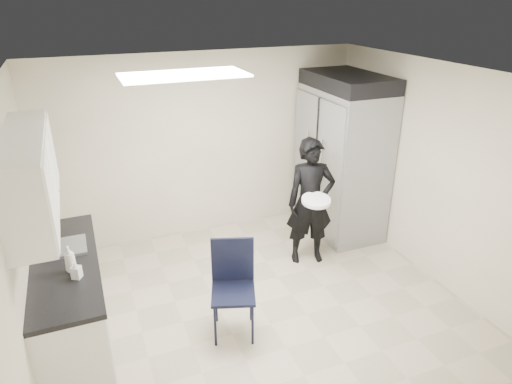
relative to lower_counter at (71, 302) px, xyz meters
name	(u,v)px	position (x,y,z in m)	size (l,w,h in m)	color
floor	(257,303)	(1.95, -0.20, -0.43)	(4.50, 4.50, 0.00)	#B1A18B
ceiling	(258,74)	(1.95, -0.20, 2.17)	(4.50, 4.50, 0.00)	white
back_wall	(204,146)	(1.95, 1.80, 0.87)	(4.50, 4.50, 0.00)	beige
left_wall	(19,242)	(-0.30, -0.20, 0.87)	(4.00, 4.00, 0.00)	beige
right_wall	(430,172)	(4.20, -0.20, 0.87)	(4.00, 4.00, 0.00)	beige
ceiling_panel	(184,75)	(1.35, 0.20, 2.14)	(1.20, 0.60, 0.02)	white
lower_counter	(71,302)	(0.00, 0.00, 0.00)	(0.60, 1.90, 0.86)	silver
countertop	(63,264)	(0.00, 0.00, 0.46)	(0.64, 1.95, 0.05)	black
sink	(65,252)	(0.02, 0.25, 0.44)	(0.42, 0.40, 0.14)	gray
faucet	(41,243)	(-0.18, 0.25, 0.59)	(0.02, 0.02, 0.24)	silver
upper_cabinets	(30,176)	(-0.13, 0.00, 1.40)	(0.35, 1.80, 0.75)	silver
towel_dispenser	(32,158)	(-0.19, 1.15, 1.19)	(0.22, 0.30, 0.35)	black
notice_sticker_left	(22,244)	(-0.29, -0.10, 0.79)	(0.00, 0.12, 0.07)	yellow
notice_sticker_right	(24,238)	(-0.29, 0.10, 0.75)	(0.00, 0.12, 0.07)	yellow
commercial_fridge	(342,162)	(3.78, 1.07, 0.62)	(0.80, 1.35, 2.10)	gray
fridge_compressor	(348,81)	(3.78, 1.07, 1.77)	(0.80, 1.35, 0.20)	black
folding_chair	(233,293)	(1.54, -0.56, 0.06)	(0.44, 0.44, 0.99)	black
man_tuxedo	(310,202)	(2.94, 0.44, 0.41)	(0.62, 0.41, 1.68)	black
bucket_lid	(316,200)	(2.88, 0.20, 0.55)	(0.35, 0.35, 0.04)	silver
soap_bottle_a	(70,259)	(0.08, -0.20, 0.61)	(0.10, 0.10, 0.26)	white
soap_bottle_b	(76,270)	(0.12, -0.34, 0.57)	(0.08, 0.08, 0.18)	#A5A2AE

